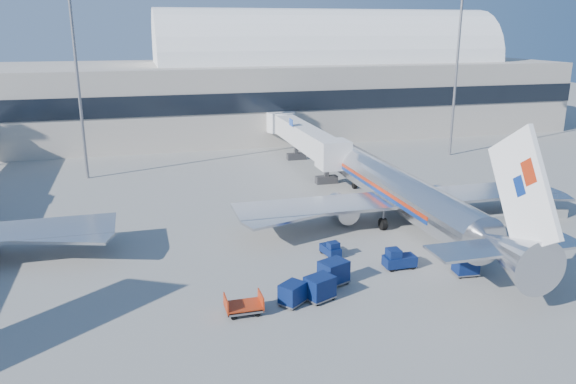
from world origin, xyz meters
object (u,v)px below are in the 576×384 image
object	(u,v)px
jetbridge_near	(301,135)
mast_east	(458,50)
tug_lead	(398,259)
cart_solo_near	(466,265)
barrier_mid	(524,217)
cart_train_c	(292,293)
barrier_near	(494,220)
barrier_far	(553,214)
mast_west	(75,55)
tug_left	(331,249)
cart_open_red	(244,307)
tug_right	(460,248)
cart_train_a	(334,272)
cart_solo_far	(520,245)
cart_train_b	(320,287)
airliner_main	(405,194)

from	to	relation	value
jetbridge_near	mast_east	xyz separation A→B (m)	(22.40, -0.81, 10.86)
tug_lead	cart_solo_near	bearing A→B (deg)	-29.81
barrier_mid	cart_solo_near	xyz separation A→B (m)	(-12.07, -9.20, 0.38)
cart_train_c	barrier_near	bearing A→B (deg)	-12.99
jetbridge_near	barrier_far	distance (m)	33.63
mast_west	cart_solo_near	world-z (taller)	mast_west
barrier_mid	tug_left	bearing A→B (deg)	-171.47
mast_west	barrier_mid	bearing A→B (deg)	-34.14
cart_train_c	cart_open_red	bearing A→B (deg)	148.96
mast_east	tug_right	size ratio (longest dim) A/B	8.52
mast_east	cart_train_a	distance (m)	49.42
jetbridge_near	mast_west	distance (m)	29.67
jetbridge_near	tug_right	distance (m)	34.97
mast_east	tug_left	world-z (taller)	mast_east
tug_lead	tug_left	xyz separation A→B (m)	(-4.20, 3.62, -0.14)
cart_solo_far	mast_west	bearing A→B (deg)	166.27
cart_solo_near	cart_solo_far	xyz separation A→B (m)	(6.38, 2.19, 0.06)
barrier_near	tug_left	xyz separation A→B (m)	(-17.27, -3.09, 0.15)
cart_train_a	cart_train_b	bearing A→B (deg)	-152.26
barrier_far	tug_lead	bearing A→B (deg)	-161.17
barrier_near	cart_open_red	size ratio (longest dim) A/B	1.24
cart_solo_near	mast_west	bearing A→B (deg)	133.16
barrier_mid	cart_open_red	xyz separation A→B (m)	(-29.17, -10.66, 0.01)
tug_right	cart_solo_far	xyz separation A→B (m)	(4.85, -1.13, 0.17)
tug_lead	tug_left	size ratio (longest dim) A/B	1.15
tug_right	mast_east	bearing A→B (deg)	73.42
tug_lead	cart_open_red	distance (m)	13.41
cart_train_c	barrier_far	bearing A→B (deg)	-18.07
barrier_far	mast_west	bearing A→B (deg)	147.88
jetbridge_near	cart_solo_far	bearing A→B (deg)	-77.39
mast_east	tug_lead	bearing A→B (deg)	-125.84
cart_open_red	cart_train_a	bearing A→B (deg)	19.84
cart_train_c	cart_open_red	distance (m)	3.38
airliner_main	mast_west	bearing A→B (deg)	139.64
jetbridge_near	cart_solo_near	distance (m)	38.17
mast_east	cart_open_red	xyz separation A→B (m)	(-37.87, -38.66, -14.33)
cart_solo_near	barrier_far	bearing A→B (deg)	35.90
cart_train_b	barrier_far	bearing A→B (deg)	-2.97
airliner_main	cart_solo_far	distance (m)	11.23
jetbridge_near	airliner_main	bearing A→B (deg)	-84.78
mast_east	tug_left	distance (m)	44.99
jetbridge_near	cart_solo_near	size ratio (longest dim) A/B	14.67
mast_west	cart_train_c	size ratio (longest dim) A/B	10.45
jetbridge_near	cart_solo_far	distance (m)	36.83
mast_west	cart_train_b	bearing A→B (deg)	-65.40
barrier_mid	barrier_far	xyz separation A→B (m)	(3.30, 0.00, 0.00)
jetbridge_near	tug_lead	world-z (taller)	jetbridge_near
cart_solo_near	tug_right	bearing A→B (deg)	70.23
mast_east	cart_open_red	size ratio (longest dim) A/B	9.37
mast_west	cart_train_b	world-z (taller)	mast_west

